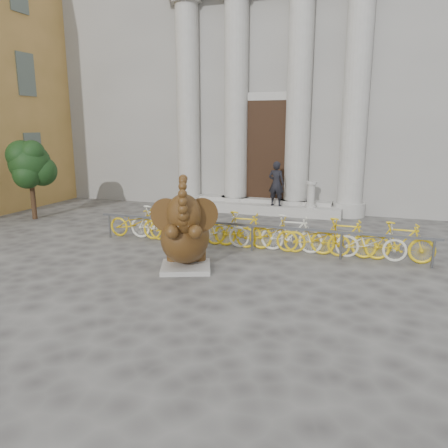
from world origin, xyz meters
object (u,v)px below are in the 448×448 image
(bike_rack, at_px, (254,231))
(tree, at_px, (30,164))
(elephant_statue, at_px, (185,236))
(pedestrian, at_px, (276,184))

(bike_rack, distance_m, tree, 8.64)
(elephant_statue, xyz_separation_m, bike_rack, (1.02, 2.28, -0.32))
(elephant_statue, bearing_deg, bike_rack, 44.22)
(tree, height_order, pedestrian, tree)
(tree, distance_m, pedestrian, 8.78)
(bike_rack, bearing_deg, tree, 172.20)
(elephant_statue, relative_size, pedestrian, 1.36)
(elephant_statue, xyz_separation_m, tree, (-7.42, 3.44, 1.13))
(elephant_statue, relative_size, bike_rack, 0.24)
(bike_rack, bearing_deg, elephant_statue, -114.09)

